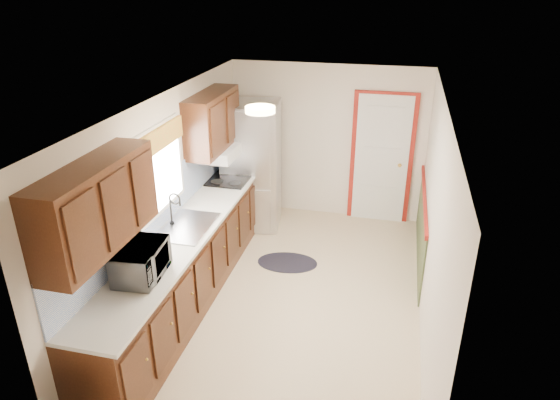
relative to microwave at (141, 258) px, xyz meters
The scene contains 8 objects.
room_shell 1.73m from the microwave, 46.19° to the left, with size 3.20×5.20×2.52m.
kitchen_run 1.01m from the microwave, 92.11° to the left, with size 0.63×4.00×2.20m.
back_wall_trim 4.11m from the microwave, 57.64° to the left, with size 1.12×2.30×2.08m.
ceiling_fixture 1.85m from the microwave, 49.42° to the left, with size 0.30×0.30×0.06m, color #FFD88C.
microwave is the anchor object (origin of this frame).
refrigerator 3.10m from the microwave, 86.67° to the left, with size 0.89×0.85×1.92m.
rug 2.53m from the microwave, 64.82° to the left, with size 0.81×0.52×0.01m, color black.
cooktop 2.55m from the microwave, 89.77° to the left, with size 0.54×0.65×0.02m, color black.
Camera 1 is at (1.04, -4.88, 3.59)m, focal length 32.00 mm.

